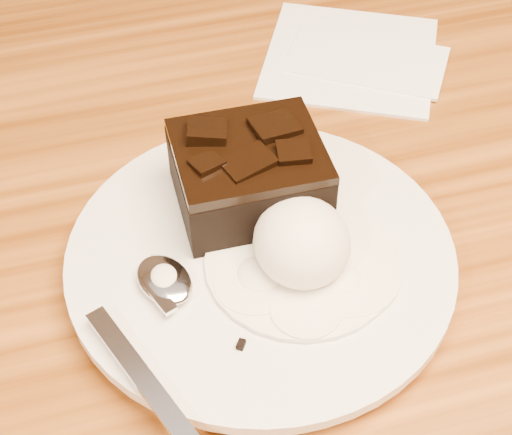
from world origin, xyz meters
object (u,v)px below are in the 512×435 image
object	(u,v)px
plate	(261,262)
ice_cream_scoop	(302,242)
napkin	(350,56)
brownie	(249,179)
spoon	(165,282)

from	to	relation	value
plate	ice_cream_scoop	size ratio (longest dim) A/B	3.90
napkin	brownie	bearing A→B (deg)	-130.30
plate	spoon	bearing A→B (deg)	-170.80
plate	spoon	size ratio (longest dim) A/B	1.44
plate	napkin	size ratio (longest dim) A/B	1.78
spoon	napkin	bearing A→B (deg)	26.24
brownie	spoon	world-z (taller)	brownie
plate	ice_cream_scoop	xyz separation A→B (m)	(0.02, -0.02, 0.03)
brownie	ice_cream_scoop	distance (m)	0.06
napkin	spoon	bearing A→B (deg)	-133.65
plate	brownie	bearing A→B (deg)	83.47
plate	brownie	size ratio (longest dim) A/B	2.66
spoon	plate	bearing A→B (deg)	-10.91
brownie	ice_cream_scoop	xyz separation A→B (m)	(0.02, -0.06, -0.00)
brownie	spoon	distance (m)	0.09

